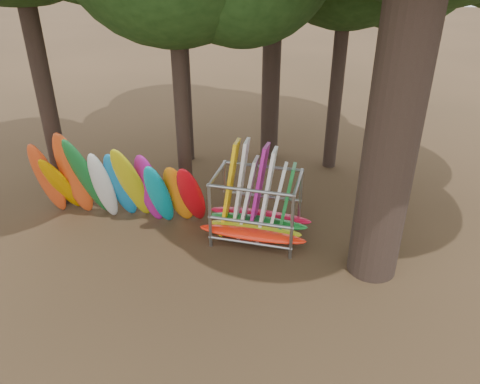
# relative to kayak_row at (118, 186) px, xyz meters

# --- Properties ---
(ground) EXTENTS (120.00, 120.00, 0.00)m
(ground) POSITION_rel_kayak_row_xyz_m (2.83, -1.16, -1.30)
(ground) COLOR #47331E
(ground) RESTS_ON ground
(lake) EXTENTS (160.00, 160.00, 0.00)m
(lake) POSITION_rel_kayak_row_xyz_m (2.83, 58.84, -1.30)
(lake) COLOR gray
(lake) RESTS_ON ground
(kayak_row) EXTENTS (5.29, 2.08, 3.16)m
(kayak_row) POSITION_rel_kayak_row_xyz_m (0.00, 0.00, 0.00)
(kayak_row) COLOR #D34419
(kayak_row) RESTS_ON ground
(storage_rack) EXTENTS (3.03, 1.58, 2.85)m
(storage_rack) POSITION_rel_kayak_row_xyz_m (4.03, 0.33, -0.38)
(storage_rack) COLOR gray
(storage_rack) RESTS_ON ground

